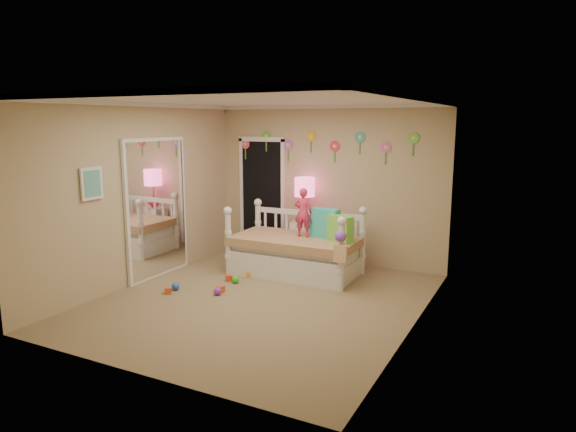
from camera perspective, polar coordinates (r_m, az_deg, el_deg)
The scene contains 18 objects.
floor at distance 6.87m, azimuth -3.05°, elevation -9.40°, with size 4.00×4.50×0.01m, color #7F684C.
ceiling at distance 6.47m, azimuth -3.28°, elevation 12.82°, with size 4.00×4.50×0.01m, color white.
back_wall at distance 8.55m, azimuth 4.41°, elevation 3.49°, with size 4.00×0.01×2.60m, color tan.
left_wall at distance 7.73m, azimuth -16.12°, elevation 2.38°, with size 0.01×4.50×2.60m, color tan.
right_wall at distance 5.82m, azimuth 14.16°, elevation -0.07°, with size 0.01×4.50×2.60m, color tan.
crown_molding at distance 6.47m, azimuth -3.27°, elevation 12.56°, with size 4.00×4.50×0.06m, color white, non-canonical shape.
daybed at distance 7.88m, azimuth 0.82°, elevation -2.75°, with size 1.96×1.05×1.06m, color white, non-canonical shape.
pillow_turquoise at distance 7.79m, azimuth 4.15°, elevation -0.80°, with size 0.45×0.16×0.45m, color #23A0B3.
pillow_lime at distance 7.54m, azimuth 5.80°, elevation -1.43°, with size 0.41×0.15×0.39m, color #73D641.
child at distance 7.81m, azimuth 1.69°, elevation 0.40°, with size 0.28×0.18×0.76m, color #E4335C.
nightstand at distance 8.63m, azimuth 1.82°, elevation -2.85°, with size 0.41×0.32×0.69m, color white.
table_lamp at distance 8.48m, azimuth 1.86°, elevation 2.64°, with size 0.34×0.34×0.74m.
closet_doorway at distance 9.12m, azimuth -2.93°, elevation 2.26°, with size 0.90×0.04×2.07m, color black.
flower_decals at distance 8.52m, azimuth 3.88°, elevation 7.80°, with size 3.40×0.02×0.50m, color #B2668C, non-canonical shape.
mirror_closet at distance 7.96m, azimuth -14.35°, elevation 0.86°, with size 0.07×1.30×2.10m, color white.
wall_picture at distance 7.05m, azimuth -21.01°, elevation 3.40°, with size 0.05×0.34×0.42m, color white.
hanging_bag at distance 7.02m, azimuth 5.77°, elevation -3.49°, with size 0.20×0.16×0.36m, color beige, non-canonical shape.
toy_scatter at distance 7.57m, azimuth -8.46°, elevation -7.16°, with size 0.80×1.30×0.11m, color #996666, non-canonical shape.
Camera 1 is at (3.24, -5.59, 2.33)m, focal length 31.97 mm.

